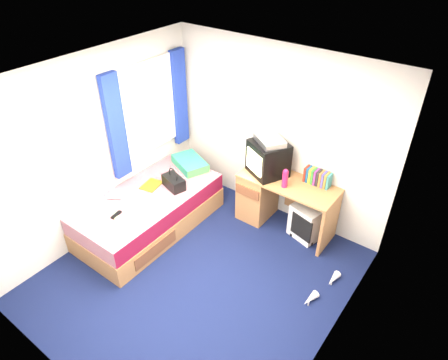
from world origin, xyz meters
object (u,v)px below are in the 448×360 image
Objects in this scene: handbag at (174,182)px; white_heels at (322,289)px; remote_control at (116,215)px; crt_tv at (268,158)px; water_bottle at (115,197)px; pillow at (190,163)px; magazine at (151,185)px; picture_frame at (326,181)px; towel at (156,206)px; aerosol_can at (279,171)px; bed at (150,211)px; vcr at (270,140)px; storage_cube at (308,221)px; colour_swatch_fan at (115,214)px; pink_water_bottle at (285,179)px; desk at (269,195)px.

white_heels is at bearing 16.83° from handbag.
crt_tv is at bearing 45.77° from remote_control.
water_bottle is at bearing 132.21° from remote_control.
pillow is 2.52m from white_heels.
handbag is 0.33m from magazine.
picture_frame is 0.51× the size of towel.
towel is 0.49m from remote_control.
aerosol_can reaches higher than water_bottle.
bed is 0.93m from pillow.
handbag is at bearing 28.93° from magazine.
handbag is 1.84× the size of water_bottle.
handbag is (-0.98, -0.79, -0.61)m from vcr.
magazine is at bearing 72.01° from water_bottle.
colour_swatch_fan is at bearing -122.84° from storage_cube.
crt_tv is at bearing 157.70° from pink_water_bottle.
bed is 2.43m from white_heels.
aerosol_can is at bearing 1.67° from desk.
desk is 0.84m from vcr.
picture_frame is 1.33m from white_heels.
picture_frame is 0.70× the size of water_bottle.
towel is at bearing -90.45° from vcr.
bed is 1.88m from vcr.
pink_water_bottle is 1.81m from magazine.
towel is 1.25× the size of colour_swatch_fan.
vcr is 0.43m from aerosol_can.
vcr reaches higher than desk.
crt_tv is at bearing 54.75° from handbag.
water_bottle is 0.33m from colour_swatch_fan.
desk is 8.12× the size of remote_control.
storage_cube is 0.81× the size of crt_tv.
water_bottle is at bearing -102.87° from pillow.
pink_water_bottle is 1.38m from white_heels.
aerosol_can is (0.11, 0.00, 0.44)m from desk.
towel reaches higher than water_bottle.
magazine is 1.27× the size of colour_swatch_fan.
vcr reaches higher than magazine.
magazine is (-1.31, -0.94, 0.14)m from desk.
pillow reaches higher than white_heels.
magazine is at bearing 122.25° from bed.
remote_control reaches higher than colour_swatch_fan.
aerosol_can is 1.41m from handbag.
colour_swatch_fan is (-1.16, -1.66, -0.70)m from vcr.
desk is 2.05m from remote_control.
pillow is 1.37m from aerosol_can.
crt_tv reaches higher than bed.
aerosol_can is 1.18× the size of remote_control.
handbag reaches higher than bed.
storage_cube is (0.61, 0.02, -0.17)m from desk.
pink_water_bottle reaches higher than aerosol_can.
magazine is (-1.60, -0.80, -0.32)m from pink_water_bottle.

